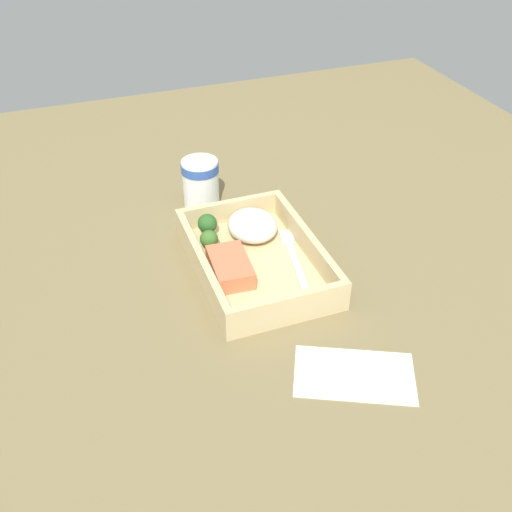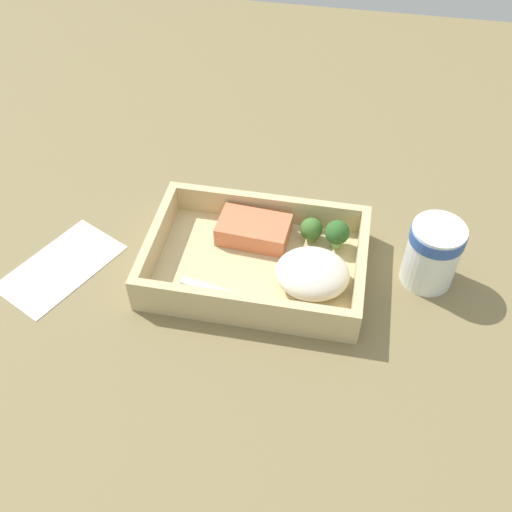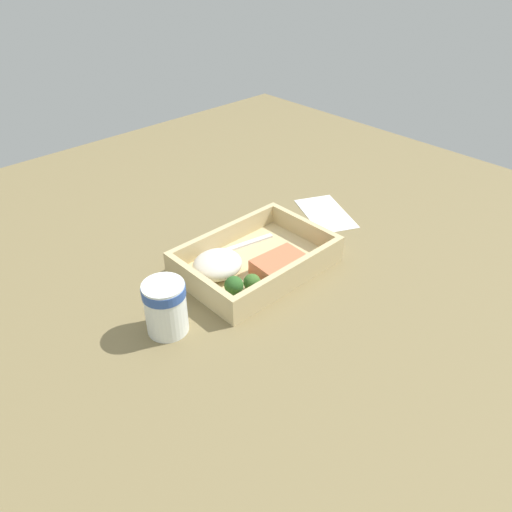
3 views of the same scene
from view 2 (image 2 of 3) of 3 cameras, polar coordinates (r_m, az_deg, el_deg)
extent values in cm
cube|color=olive|center=(80.71, 0.00, -1.79)|extent=(160.00, 160.00, 2.00)
cube|color=#CCB581|center=(79.52, 0.00, -1.03)|extent=(28.24, 19.26, 1.20)
cube|color=#CCB581|center=(71.84, -1.34, -4.92)|extent=(28.24, 1.20, 4.00)
cube|color=#CCB581|center=(83.94, 1.15, 4.67)|extent=(28.24, 1.20, 4.00)
cube|color=#CCB581|center=(80.45, -9.51, 1.55)|extent=(1.20, 16.86, 4.00)
cube|color=#CCB581|center=(77.06, 9.93, -1.12)|extent=(1.20, 16.86, 4.00)
cube|color=#DB7049|center=(81.44, -0.22, 2.50)|extent=(9.97, 6.48, 2.87)
ellipsoid|color=silver|center=(75.47, 5.39, -1.66)|extent=(9.40, 8.49, 4.22)
cylinder|color=#8BAF59|center=(82.17, 5.23, 1.90)|extent=(1.16, 1.16, 1.12)
sphere|color=#3C6828|center=(81.19, 5.30, 2.59)|extent=(3.06, 3.06, 3.06)
cylinder|color=#7DAE63|center=(81.31, 7.61, 1.35)|extent=(1.26, 1.26, 1.78)
sphere|color=#2C5B23|center=(80.05, 7.74, 2.25)|extent=(3.31, 3.31, 3.31)
cube|color=silver|center=(75.53, -2.88, -3.61)|extent=(12.38, 3.47, 0.44)
cube|color=silver|center=(73.70, 2.77, -5.38)|extent=(3.76, 2.81, 0.44)
cylinder|color=white|center=(78.83, 16.45, 0.16)|extent=(6.69, 6.69, 9.17)
cylinder|color=#3356A8|center=(76.51, 16.97, 1.88)|extent=(6.90, 6.90, 1.65)
cube|color=white|center=(84.35, -18.09, -0.96)|extent=(15.15, 18.29, 0.24)
camera|label=1|loc=(1.14, -46.44, 36.93)|focal=42.00mm
camera|label=3|loc=(1.17, 41.82, 36.46)|focal=35.00mm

